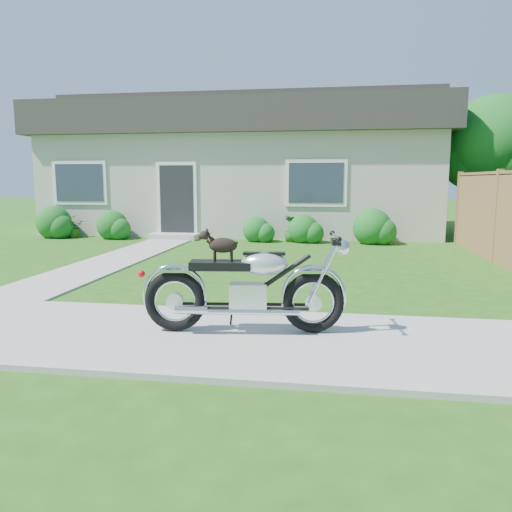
{
  "coord_description": "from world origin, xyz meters",
  "views": [
    {
      "loc": [
        3.05,
        -5.01,
        1.68
      ],
      "look_at": [
        2.09,
        1.0,
        0.75
      ],
      "focal_mm": 35.0,
      "sensor_mm": 36.0,
      "label": 1
    }
  ],
  "objects_px": {
    "motorcycle_with_dog": "(248,287)",
    "potted_plant_right": "(291,229)",
    "tree_far": "(499,147)",
    "fence": "(497,217)",
    "potted_plant_left": "(73,227)",
    "house": "(246,166)"
  },
  "relations": [
    {
      "from": "motorcycle_with_dog",
      "to": "potted_plant_right",
      "type": "bearing_deg",
      "value": 84.99
    },
    {
      "from": "tree_far",
      "to": "fence",
      "type": "bearing_deg",
      "value": -105.74
    },
    {
      "from": "fence",
      "to": "potted_plant_left",
      "type": "distance_m",
      "value": 11.24
    },
    {
      "from": "potted_plant_left",
      "to": "house",
      "type": "bearing_deg",
      "value": 37.04
    },
    {
      "from": "fence",
      "to": "tree_far",
      "type": "relative_size",
      "value": 1.62
    },
    {
      "from": "tree_far",
      "to": "potted_plant_right",
      "type": "bearing_deg",
      "value": -163.38
    },
    {
      "from": "fence",
      "to": "tree_far",
      "type": "xyz_separation_m",
      "value": [
        1.27,
        4.5,
        1.67
      ]
    },
    {
      "from": "potted_plant_right",
      "to": "house",
      "type": "bearing_deg",
      "value": 118.56
    },
    {
      "from": "house",
      "to": "tree_far",
      "type": "distance_m",
      "value": 7.78
    },
    {
      "from": "tree_far",
      "to": "potted_plant_left",
      "type": "height_order",
      "value": "tree_far"
    },
    {
      "from": "fence",
      "to": "potted_plant_left",
      "type": "bearing_deg",
      "value": 165.55
    },
    {
      "from": "house",
      "to": "tree_far",
      "type": "relative_size",
      "value": 3.09
    },
    {
      "from": "potted_plant_left",
      "to": "tree_far",
      "type": "bearing_deg",
      "value": 7.97
    },
    {
      "from": "fence",
      "to": "tree_far",
      "type": "height_order",
      "value": "tree_far"
    },
    {
      "from": "house",
      "to": "potted_plant_right",
      "type": "bearing_deg",
      "value": -61.44
    },
    {
      "from": "potted_plant_left",
      "to": "fence",
      "type": "bearing_deg",
      "value": -14.45
    },
    {
      "from": "fence",
      "to": "motorcycle_with_dog",
      "type": "xyz_separation_m",
      "value": [
        -4.16,
        -5.59,
        -0.4
      ]
    },
    {
      "from": "house",
      "to": "potted_plant_left",
      "type": "distance_m",
      "value": 6.01
    },
    {
      "from": "house",
      "to": "potted_plant_right",
      "type": "xyz_separation_m",
      "value": [
        1.88,
        -3.44,
        -1.79
      ]
    },
    {
      "from": "fence",
      "to": "potted_plant_right",
      "type": "relative_size",
      "value": 9.1
    },
    {
      "from": "house",
      "to": "motorcycle_with_dog",
      "type": "bearing_deg",
      "value": -79.72
    },
    {
      "from": "fence",
      "to": "potted_plant_left",
      "type": "relative_size",
      "value": 10.32
    }
  ]
}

